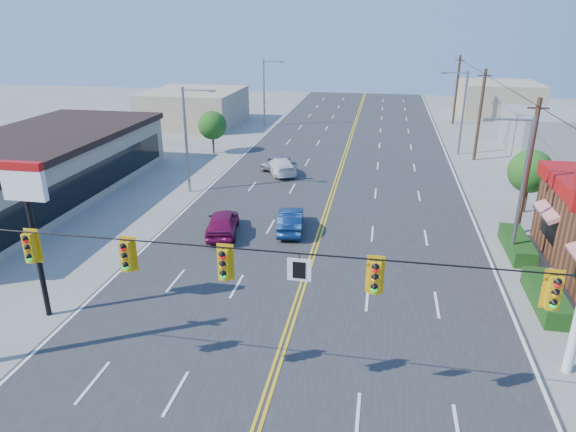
% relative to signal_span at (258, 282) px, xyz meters
% --- Properties ---
extents(ground, '(160.00, 160.00, 0.00)m').
position_rel_signal_span_xyz_m(ground, '(0.12, 0.00, -4.89)').
color(ground, gray).
rests_on(ground, ground).
extents(road, '(20.00, 120.00, 0.06)m').
position_rel_signal_span_xyz_m(road, '(0.12, 20.00, -4.86)').
color(road, '#2D2D30').
rests_on(road, ground).
extents(signal_span, '(24.32, 0.34, 9.00)m').
position_rel_signal_span_xyz_m(signal_span, '(0.00, 0.00, 0.00)').
color(signal_span, '#47301E').
rests_on(signal_span, ground).
extents(strip_mall, '(10.40, 26.40, 4.40)m').
position_rel_signal_span_xyz_m(strip_mall, '(-21.88, 18.00, -2.63)').
color(strip_mall, tan).
rests_on(strip_mall, ground).
extents(pizza_hut_sign, '(1.90, 0.30, 6.85)m').
position_rel_signal_span_xyz_m(pizza_hut_sign, '(-10.88, 4.00, 0.30)').
color(pizza_hut_sign, black).
rests_on(pizza_hut_sign, ground).
extents(streetlight_se, '(2.55, 0.25, 8.00)m').
position_rel_signal_span_xyz_m(streetlight_se, '(10.91, 14.00, -0.37)').
color(streetlight_se, gray).
rests_on(streetlight_se, ground).
extents(streetlight_ne, '(2.55, 0.25, 8.00)m').
position_rel_signal_span_xyz_m(streetlight_ne, '(10.91, 38.00, -0.37)').
color(streetlight_ne, gray).
rests_on(streetlight_ne, ground).
extents(streetlight_sw, '(2.55, 0.25, 8.00)m').
position_rel_signal_span_xyz_m(streetlight_sw, '(-10.67, 22.00, -0.37)').
color(streetlight_sw, gray).
rests_on(streetlight_sw, ground).
extents(streetlight_nw, '(2.55, 0.25, 8.00)m').
position_rel_signal_span_xyz_m(streetlight_nw, '(-10.67, 48.00, -0.37)').
color(streetlight_nw, gray).
rests_on(streetlight_nw, ground).
extents(utility_pole_near, '(0.28, 0.28, 8.40)m').
position_rel_signal_span_xyz_m(utility_pole_near, '(12.32, 18.00, -0.69)').
color(utility_pole_near, '#47301E').
rests_on(utility_pole_near, ground).
extents(utility_pole_mid, '(0.28, 0.28, 8.40)m').
position_rel_signal_span_xyz_m(utility_pole_mid, '(12.32, 36.00, -0.69)').
color(utility_pole_mid, '#47301E').
rests_on(utility_pole_mid, ground).
extents(utility_pole_far, '(0.28, 0.28, 8.40)m').
position_rel_signal_span_xyz_m(utility_pole_far, '(12.32, 54.00, -0.69)').
color(utility_pole_far, '#47301E').
rests_on(utility_pole_far, ground).
extents(tree_kfc_rear, '(2.94, 2.94, 4.41)m').
position_rel_signal_span_xyz_m(tree_kfc_rear, '(13.62, 22.00, -1.95)').
color(tree_kfc_rear, '#47301E').
rests_on(tree_kfc_rear, ground).
extents(tree_west, '(2.80, 2.80, 4.20)m').
position_rel_signal_span_xyz_m(tree_west, '(-12.88, 34.00, -2.09)').
color(tree_west, '#47301E').
rests_on(tree_west, ground).
extents(bld_east_mid, '(12.00, 10.00, 4.00)m').
position_rel_signal_span_xyz_m(bld_east_mid, '(22.12, 40.00, -2.89)').
color(bld_east_mid, gray).
rests_on(bld_east_mid, ground).
extents(bld_west_far, '(11.00, 12.00, 4.20)m').
position_rel_signal_span_xyz_m(bld_west_far, '(-19.88, 48.00, -2.79)').
color(bld_west_far, tan).
rests_on(bld_west_far, ground).
extents(bld_east_far, '(10.00, 10.00, 4.40)m').
position_rel_signal_span_xyz_m(bld_east_far, '(19.12, 62.00, -2.69)').
color(bld_east_far, tan).
rests_on(bld_east_far, ground).
extents(car_magenta, '(2.64, 4.77, 1.53)m').
position_rel_signal_span_xyz_m(car_magenta, '(-5.80, 14.28, -4.12)').
color(car_magenta, maroon).
rests_on(car_magenta, ground).
extents(car_blue, '(2.03, 4.46, 1.42)m').
position_rel_signal_span_xyz_m(car_blue, '(-1.75, 15.63, -4.18)').
color(car_blue, navy).
rests_on(car_blue, ground).
extents(car_white, '(3.71, 5.10, 1.37)m').
position_rel_signal_span_xyz_m(car_white, '(-4.85, 28.02, -4.20)').
color(car_white, white).
rests_on(car_white, ground).
extents(car_silver, '(2.27, 4.15, 1.10)m').
position_rel_signal_span_xyz_m(car_silver, '(-5.63, 29.81, -4.33)').
color(car_silver, '#A6A7AC').
rests_on(car_silver, ground).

